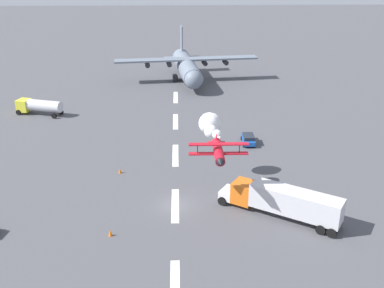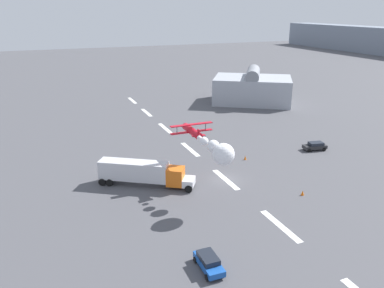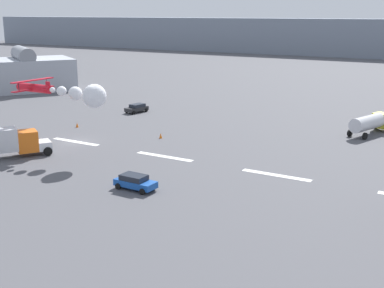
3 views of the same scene
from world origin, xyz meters
name	(u,v)px [view 3 (image 3 of 3)]	position (x,y,z in m)	size (l,w,h in m)	color
ground_plane	(76,142)	(0.00, 0.00, 0.00)	(440.00, 440.00, 0.00)	#4C4C51
runway_stripe_3	(3,130)	(-14.78, 0.00, 0.01)	(8.00, 0.90, 0.01)	white
runway_stripe_4	(76,142)	(0.00, 0.00, 0.01)	(8.00, 0.90, 0.01)	white
runway_stripe_5	(165,157)	(14.78, 0.00, 0.01)	(8.00, 0.90, 0.01)	white
runway_stripe_6	(276,175)	(29.56, 0.00, 0.01)	(8.00, 0.90, 0.01)	white
mountain_ridge_distant	(359,38)	(0.00, 161.60, 7.38)	(396.00, 16.00, 14.76)	gray
stunt_biplane_red	(79,94)	(5.61, -4.73, 7.80)	(14.68, 6.63, 2.88)	red
fuel_tanker_truck	(372,122)	(34.16, 25.63, 1.74)	(5.13, 9.13, 2.90)	yellow
followme_car_yellow	(135,182)	(18.96, -11.68, 0.81)	(4.40, 2.08, 1.52)	#194CA5
airport_staff_sedan	(137,108)	(-5.55, 21.64, 0.81)	(2.65, 4.58, 1.52)	#262628
hangar_building	(25,73)	(-43.98, 30.68, 3.89)	(23.12, 25.16, 9.79)	#9EA3AD
traffic_cone_near	(77,125)	(-6.23, 7.02, 0.38)	(0.44, 0.44, 0.75)	orange
traffic_cone_far	(161,136)	(8.99, 7.71, 0.38)	(0.44, 0.44, 0.75)	orange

